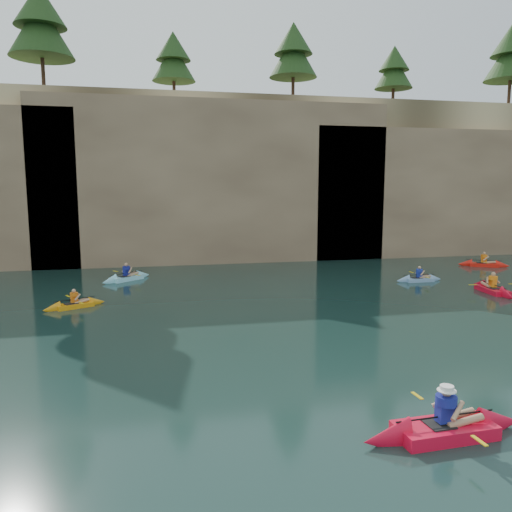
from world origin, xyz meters
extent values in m
plane|color=black|center=(0.00, 0.00, 0.00)|extent=(160.00, 160.00, 0.00)
cube|color=tan|center=(0.00, 30.00, 6.00)|extent=(70.00, 16.00, 12.00)
cube|color=#9B7D5E|center=(2.00, 22.60, 5.70)|extent=(24.00, 2.40, 11.40)
cube|color=#9B7D5E|center=(22.00, 22.60, 4.92)|extent=(26.00, 2.40, 9.84)
cube|color=black|center=(-4.00, 21.95, 1.60)|extent=(3.50, 1.00, 3.20)
cube|color=black|center=(10.00, 21.95, 2.25)|extent=(5.00, 1.00, 4.50)
cube|color=red|center=(3.46, -3.00, 0.17)|extent=(2.99, 1.04, 0.34)
cone|color=red|center=(4.85, -2.94, 0.17)|extent=(1.08, 0.92, 0.88)
cone|color=red|center=(2.07, -3.06, 0.17)|extent=(1.08, 0.92, 0.88)
cube|color=black|center=(3.31, -3.01, 0.31)|extent=(0.57, 0.57, 0.04)
cube|color=navy|center=(3.46, -3.00, 0.63)|extent=(0.39, 0.26, 0.56)
sphere|color=tan|center=(3.46, -3.00, 1.04)|extent=(0.24, 0.24, 0.24)
cylinder|color=black|center=(3.46, -3.00, 0.48)|extent=(2.35, 0.13, 0.04)
cube|color=gold|center=(3.42, -1.92, 0.48)|extent=(0.10, 0.42, 0.02)
cube|color=gold|center=(3.51, -4.08, 0.48)|extent=(0.10, 0.42, 0.02)
cylinder|color=white|center=(3.46, -3.00, 1.08)|extent=(0.40, 0.40, 0.11)
cube|color=orange|center=(-5.97, 10.71, 0.12)|extent=(2.20, 1.55, 0.23)
cone|color=orange|center=(-5.07, 11.17, 0.12)|extent=(0.96, 0.91, 0.64)
cone|color=orange|center=(-6.86, 10.26, 0.12)|extent=(0.96, 0.91, 0.64)
cube|color=black|center=(-6.10, 10.65, 0.20)|extent=(0.67, 0.60, 0.04)
cube|color=orange|center=(-5.97, 10.71, 0.45)|extent=(0.34, 0.30, 0.43)
sphere|color=tan|center=(-5.97, 10.71, 0.75)|extent=(0.18, 0.18, 0.18)
cylinder|color=black|center=(-5.97, 10.71, 0.37)|extent=(1.69, 0.88, 0.04)
cube|color=gold|center=(-6.35, 11.46, 0.37)|extent=(0.26, 0.41, 0.02)
cube|color=gold|center=(-5.59, 9.96, 0.37)|extent=(0.26, 0.41, 0.02)
cube|color=#7CA2D0|center=(12.13, 12.99, 0.12)|extent=(2.13, 0.70, 0.24)
cone|color=#7CA2D0|center=(13.13, 12.99, 0.12)|extent=(0.76, 0.66, 0.66)
cone|color=#7CA2D0|center=(11.12, 12.98, 0.12)|extent=(0.76, 0.66, 0.66)
cube|color=black|center=(11.98, 12.99, 0.21)|extent=(0.55, 0.42, 0.04)
cube|color=navy|center=(12.13, 12.99, 0.47)|extent=(0.30, 0.20, 0.44)
sphere|color=tan|center=(12.13, 12.99, 0.78)|extent=(0.19, 0.19, 0.19)
cylinder|color=black|center=(12.13, 12.99, 0.38)|extent=(1.95, 0.05, 0.04)
cube|color=gold|center=(12.12, 13.86, 0.38)|extent=(0.08, 0.42, 0.02)
cube|color=gold|center=(12.13, 12.11, 0.38)|extent=(0.08, 0.42, 0.02)
cube|color=red|center=(14.20, 9.54, 0.14)|extent=(1.10, 2.79, 0.29)
cone|color=red|center=(14.33, 10.81, 0.14)|extent=(0.88, 1.04, 0.78)
cone|color=red|center=(14.06, 8.27, 0.14)|extent=(0.88, 1.04, 0.78)
cube|color=black|center=(14.18, 9.39, 0.26)|extent=(0.55, 0.60, 0.04)
cube|color=orange|center=(14.20, 9.54, 0.56)|extent=(0.27, 0.38, 0.52)
sphere|color=tan|center=(14.20, 9.54, 0.94)|extent=(0.22, 0.22, 0.22)
cylinder|color=black|center=(14.20, 9.54, 0.43)|extent=(0.28, 2.30, 0.04)
cube|color=gold|center=(13.14, 9.65, 0.43)|extent=(0.43, 0.12, 0.02)
cube|color=gold|center=(15.25, 9.43, 0.43)|extent=(0.43, 0.12, 0.02)
cube|color=#98E9FF|center=(-3.97, 16.78, 0.14)|extent=(2.44, 2.21, 0.28)
cone|color=#98E9FF|center=(-3.06, 17.53, 0.14)|extent=(1.16, 1.15, 0.75)
cone|color=#98E9FF|center=(-4.88, 16.02, 0.14)|extent=(1.16, 1.15, 0.75)
cube|color=black|center=(-4.09, 16.68, 0.25)|extent=(0.72, 0.71, 0.04)
cube|color=navy|center=(-3.97, 16.78, 0.54)|extent=(0.40, 0.39, 0.50)
sphere|color=tan|center=(-3.97, 16.78, 0.90)|extent=(0.21, 0.21, 0.21)
cylinder|color=black|center=(-3.97, 16.78, 0.42)|extent=(1.73, 1.44, 0.04)
cube|color=gold|center=(-4.61, 17.56, 0.42)|extent=(0.33, 0.37, 0.02)
cube|color=gold|center=(-3.32, 16.00, 0.42)|extent=(0.33, 0.37, 0.02)
cube|color=red|center=(19.06, 16.79, 0.13)|extent=(2.53, 1.84, 0.27)
cone|color=red|center=(20.07, 16.24, 0.13)|extent=(1.11, 1.06, 0.73)
cone|color=red|center=(18.04, 17.34, 0.13)|extent=(1.11, 1.06, 0.73)
cube|color=black|center=(18.92, 16.86, 0.24)|extent=(0.70, 0.66, 0.04)
cube|color=orange|center=(19.06, 16.79, 0.52)|extent=(0.40, 0.35, 0.49)
sphere|color=tan|center=(19.06, 16.79, 0.88)|extent=(0.21, 0.21, 0.21)
cylinder|color=black|center=(19.06, 16.79, 0.41)|extent=(1.93, 1.06, 0.04)
cube|color=gold|center=(19.52, 17.66, 0.41)|extent=(0.27, 0.41, 0.02)
cube|color=gold|center=(18.59, 15.92, 0.41)|extent=(0.27, 0.41, 0.02)
camera|label=1|loc=(-2.63, -12.01, 5.40)|focal=35.00mm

